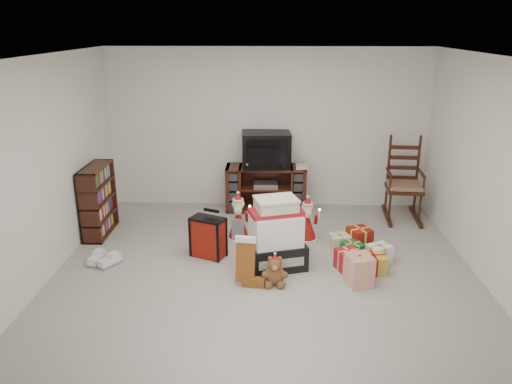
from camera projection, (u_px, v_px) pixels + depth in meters
room at (265, 175)px, 5.45m from camera, size 5.01×5.01×2.51m
tv_stand at (266, 188)px, 7.86m from camera, size 1.25×0.45×0.71m
bookshelf at (98, 202)px, 6.92m from camera, size 0.27×0.80×0.98m
rocking_chair at (403, 189)px, 7.55m from camera, size 0.58×0.89×1.29m
gift_pile at (276, 238)px, 5.99m from camera, size 0.80×0.67×0.86m
red_suitcase at (208, 237)px, 6.28m from camera, size 0.46×0.36×0.62m
stocking at (245, 261)px, 5.60m from camera, size 0.29×0.15×0.59m
teddy_bear at (275, 272)px, 5.64m from camera, size 0.23×0.20×0.34m
santa_figurine at (307, 224)px, 6.76m from camera, size 0.31×0.29×0.63m
mrs_claus_figurine at (238, 222)px, 6.79m from camera, size 0.33×0.31×0.68m
sneaker_pair at (103, 260)px, 6.14m from camera, size 0.41×0.31×0.11m
gift_cluster at (360, 253)px, 6.16m from camera, size 0.78×1.13×0.27m
crt_television at (266, 149)px, 7.67m from camera, size 0.77×0.58×0.54m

